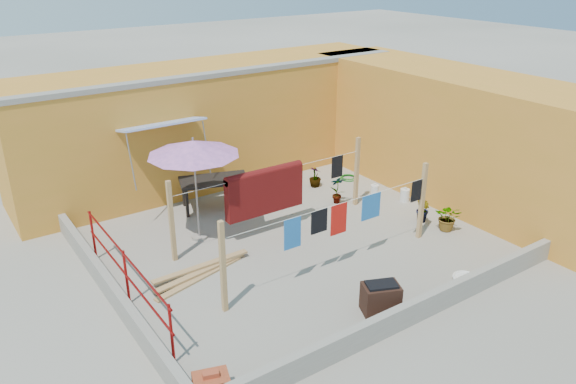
% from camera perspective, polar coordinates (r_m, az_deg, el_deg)
% --- Properties ---
extents(ground, '(80.00, 80.00, 0.00)m').
position_cam_1_polar(ground, '(12.60, 0.56, -5.17)').
color(ground, '#9E998E').
rests_on(ground, ground).
extents(wall_back, '(11.00, 3.27, 3.21)m').
position_cam_1_polar(wall_back, '(15.99, -7.70, 7.10)').
color(wall_back, '#C77B2B').
rests_on(wall_back, ground).
extents(wall_right, '(2.40, 9.00, 3.20)m').
position_cam_1_polar(wall_right, '(15.35, 16.76, 5.59)').
color(wall_right, '#C77B2B').
rests_on(wall_right, ground).
extents(parapet_front, '(8.30, 0.16, 0.44)m').
position_cam_1_polar(parapet_front, '(10.20, 12.45, -11.84)').
color(parapet_front, gray).
rests_on(parapet_front, ground).
extents(parapet_left, '(0.16, 7.30, 0.44)m').
position_cam_1_polar(parapet_left, '(10.99, -17.39, -9.66)').
color(parapet_left, gray).
rests_on(parapet_left, ground).
extents(red_railing, '(0.05, 4.20, 1.10)m').
position_cam_1_polar(red_railing, '(10.62, -16.19, -7.56)').
color(red_railing, maroon).
rests_on(red_railing, ground).
extents(clothesline_rig, '(5.09, 2.35, 1.80)m').
position_cam_1_polar(clothesline_rig, '(12.51, -1.62, -0.31)').
color(clothesline_rig, tan).
rests_on(clothesline_rig, ground).
extents(patio_umbrella, '(2.28, 2.28, 2.39)m').
position_cam_1_polar(patio_umbrella, '(12.11, -9.59, 4.39)').
color(patio_umbrella, gray).
rests_on(patio_umbrella, ground).
extents(outdoor_table, '(1.87, 1.33, 0.79)m').
position_cam_1_polar(outdoor_table, '(14.11, -7.51, 1.05)').
color(outdoor_table, black).
rests_on(outdoor_table, ground).
extents(lumber_pile, '(2.28, 0.72, 0.14)m').
position_cam_1_polar(lumber_pile, '(11.52, -8.88, -8.03)').
color(lumber_pile, tan).
rests_on(lumber_pile, ground).
extents(brazier, '(0.77, 0.66, 0.59)m').
position_cam_1_polar(brazier, '(10.35, 9.39, -10.56)').
color(brazier, black).
rests_on(brazier, ground).
extents(white_basin, '(0.49, 0.49, 0.09)m').
position_cam_1_polar(white_basin, '(11.77, 17.53, -8.34)').
color(white_basin, silver).
rests_on(white_basin, ground).
extents(water_jug_a, '(0.22, 0.22, 0.35)m').
position_cam_1_polar(water_jug_a, '(15.10, 8.79, 0.17)').
color(water_jug_a, silver).
rests_on(water_jug_a, ground).
extents(water_jug_b, '(0.24, 0.24, 0.38)m').
position_cam_1_polar(water_jug_b, '(14.90, 11.78, -0.31)').
color(water_jug_b, silver).
rests_on(water_jug_b, ground).
extents(green_hose, '(0.49, 0.49, 0.07)m').
position_cam_1_polar(green_hose, '(16.17, 6.16, 1.46)').
color(green_hose, '#176817').
rests_on(green_hose, ground).
extents(plant_back_a, '(0.77, 0.71, 0.72)m').
position_cam_1_polar(plant_back_a, '(14.81, -1.33, 0.85)').
color(plant_back_a, '#205A19').
rests_on(plant_back_a, ground).
extents(plant_back_b, '(0.41, 0.41, 0.58)m').
position_cam_1_polar(plant_back_b, '(15.47, 2.77, 1.57)').
color(plant_back_b, '#205A19').
rests_on(plant_back_b, ground).
extents(plant_right_a, '(0.46, 0.40, 0.75)m').
position_cam_1_polar(plant_right_a, '(14.46, 5.05, 0.26)').
color(plant_right_a, '#205A19').
rests_on(plant_right_a, ground).
extents(plant_right_b, '(0.38, 0.43, 0.66)m').
position_cam_1_polar(plant_right_b, '(13.76, 13.57, -1.77)').
color(plant_right_b, '#205A19').
rests_on(plant_right_b, ground).
extents(plant_right_c, '(0.76, 0.78, 0.66)m').
position_cam_1_polar(plant_right_c, '(13.53, 15.97, -2.49)').
color(plant_right_c, '#205A19').
rests_on(plant_right_c, ground).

